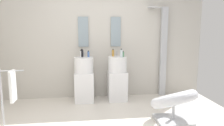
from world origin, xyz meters
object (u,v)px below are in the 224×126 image
(pedestal_sink_right, at_px, (117,78))
(pedestal_sink_left, at_px, (84,79))
(shower_column, at_px, (163,50))
(soap_bottle_green, at_px, (123,54))
(towel_rack, at_px, (11,88))
(soap_bottle_blue, at_px, (88,54))
(soap_bottle_white, at_px, (81,54))
(soap_bottle_black, at_px, (82,53))
(lounge_chair, at_px, (174,102))
(soap_bottle_clear, at_px, (121,53))
(soap_bottle_amber, at_px, (113,53))

(pedestal_sink_right, bearing_deg, pedestal_sink_left, 180.00)
(shower_column, height_order, soap_bottle_green, shower_column)
(towel_rack, height_order, soap_bottle_blue, soap_bottle_blue)
(pedestal_sink_right, relative_size, soap_bottle_white, 7.37)
(towel_rack, bearing_deg, soap_bottle_black, 44.91)
(pedestal_sink_right, xyz_separation_m, shower_column, (1.10, 0.23, 0.59))
(shower_column, xyz_separation_m, lounge_chair, (-0.34, -1.47, -0.73))
(soap_bottle_black, distance_m, soap_bottle_green, 0.89)
(soap_bottle_clear, distance_m, soap_bottle_white, 0.87)
(lounge_chair, height_order, soap_bottle_clear, soap_bottle_clear)
(pedestal_sink_left, distance_m, soap_bottle_white, 0.56)
(pedestal_sink_right, distance_m, lounge_chair, 1.46)
(soap_bottle_amber, bearing_deg, shower_column, 7.27)
(pedestal_sink_left, xyz_separation_m, soap_bottle_blue, (0.10, 0.04, 0.54))
(soap_bottle_amber, height_order, soap_bottle_blue, soap_bottle_amber)
(pedestal_sink_right, xyz_separation_m, towel_rack, (-1.86, -1.02, 0.14))
(pedestal_sink_left, height_order, pedestal_sink_right, same)
(soap_bottle_white, xyz_separation_m, soap_bottle_green, (0.89, -0.16, -0.01))
(lounge_chair, relative_size, soap_bottle_black, 6.29)
(lounge_chair, bearing_deg, soap_bottle_white, 139.52)
(soap_bottle_blue, bearing_deg, soap_bottle_clear, -11.14)
(lounge_chair, xyz_separation_m, soap_bottle_green, (-0.65, 1.16, 0.68))
(pedestal_sink_right, relative_size, soap_bottle_black, 6.37)
(pedestal_sink_left, height_order, soap_bottle_amber, soap_bottle_amber)
(shower_column, relative_size, towel_rack, 2.16)
(pedestal_sink_right, distance_m, shower_column, 1.27)
(lounge_chair, xyz_separation_m, soap_bottle_amber, (-0.85, 1.32, 0.69))
(towel_rack, height_order, soap_bottle_clear, soap_bottle_clear)
(pedestal_sink_right, relative_size, shower_column, 0.52)
(lounge_chair, xyz_separation_m, soap_bottle_white, (-1.54, 1.32, 0.68))
(soap_bottle_black, xyz_separation_m, soap_bottle_green, (0.87, -0.16, -0.02))
(pedestal_sink_right, xyz_separation_m, soap_bottle_green, (0.11, -0.08, 0.54))
(soap_bottle_amber, distance_m, soap_bottle_blue, 0.54)
(soap_bottle_black, bearing_deg, lounge_chair, -41.02)
(pedestal_sink_right, xyz_separation_m, soap_bottle_black, (-0.76, 0.08, 0.56))
(towel_rack, xyz_separation_m, soap_bottle_blue, (1.24, 1.06, 0.40))
(pedestal_sink_left, bearing_deg, pedestal_sink_right, 0.00)
(towel_rack, relative_size, soap_bottle_amber, 6.03)
(soap_bottle_clear, relative_size, soap_bottle_white, 1.22)
(soap_bottle_blue, bearing_deg, soap_bottle_black, 161.97)
(soap_bottle_amber, bearing_deg, soap_bottle_blue, -175.61)
(soap_bottle_clear, bearing_deg, soap_bottle_blue, 168.86)
(pedestal_sink_left, height_order, soap_bottle_green, soap_bottle_green)
(soap_bottle_blue, bearing_deg, soap_bottle_green, -9.01)
(lounge_chair, distance_m, towel_rack, 2.65)
(towel_rack, distance_m, soap_bottle_green, 2.22)
(soap_bottle_blue, relative_size, soap_bottle_green, 1.04)
(pedestal_sink_left, height_order, soap_bottle_black, soap_bottle_black)
(pedestal_sink_left, xyz_separation_m, soap_bottle_green, (0.84, -0.08, 0.54))
(soap_bottle_white, bearing_deg, pedestal_sink_right, -5.79)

